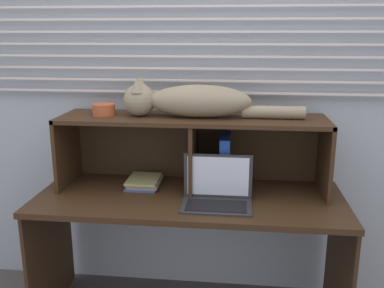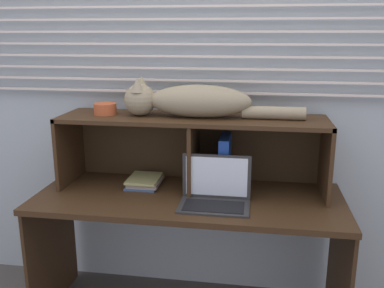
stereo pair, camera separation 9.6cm
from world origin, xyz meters
name	(u,v)px [view 1 (the left image)]	position (x,y,z in m)	size (l,w,h in m)	color
back_panel_with_blinds	(196,84)	(0.00, 0.55, 1.26)	(4.40, 0.08, 2.50)	#ADB9BF
desk	(189,219)	(0.00, 0.20, 0.59)	(1.60, 0.63, 0.72)	#3A2614
hutch_shelf_unit	(193,136)	(0.00, 0.35, 1.00)	(1.41, 0.36, 0.39)	#3A2614
cat	(190,101)	(-0.01, 0.32, 1.20)	(0.94, 0.19, 0.21)	gray
laptop	(217,194)	(0.15, 0.10, 0.77)	(0.34, 0.21, 0.24)	#2E2E2E
binder_upright	(225,163)	(0.18, 0.32, 0.86)	(0.05, 0.24, 0.30)	#1C419D
book_stack	(144,182)	(-0.27, 0.32, 0.74)	(0.18, 0.22, 0.05)	#3C567B
small_basket	(104,110)	(-0.48, 0.32, 1.14)	(0.12, 0.12, 0.06)	#BC532C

